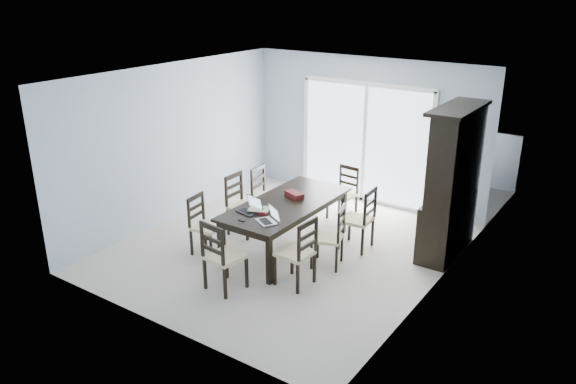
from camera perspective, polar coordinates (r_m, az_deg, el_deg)
name	(u,v)px	position (r m, az deg, el deg)	size (l,w,h in m)	color
floor	(286,248)	(8.54, -0.19, -5.74)	(5.00, 5.00, 0.00)	#C1B4A5
ceiling	(286,75)	(7.75, -0.21, 11.77)	(5.00, 5.00, 0.00)	white
back_wall	(366,131)	(10.13, 7.92, 6.16)	(4.50, 0.02, 2.60)	#9BA9B9
wall_left	(174,143)	(9.46, -11.52, 4.91)	(0.02, 5.00, 2.60)	#9BA9B9
wall_right	(437,199)	(7.09, 14.94, -0.68)	(0.02, 5.00, 2.60)	#9BA9B9
balcony	(385,186)	(11.39, 9.87, 0.57)	(4.50, 2.00, 0.10)	gray
railing	(408,146)	(12.09, 12.07, 4.58)	(4.50, 0.06, 1.10)	#99999E
dining_table	(286,207)	(8.27, -0.19, -1.55)	(1.00, 2.20, 0.75)	black
china_hutch	(452,184)	(8.35, 16.33, 0.75)	(0.50, 1.38, 2.20)	black
sliding_door	(365,143)	(10.16, 7.80, 4.97)	(2.52, 0.05, 2.18)	silver
chair_left_near	(202,218)	(8.32, -8.73, -2.64)	(0.44, 0.43, 1.02)	black
chair_left_mid	(239,198)	(8.89, -4.95, -0.57)	(0.44, 0.43, 1.12)	black
chair_left_far	(264,189)	(9.27, -2.49, 0.33)	(0.46, 0.45, 1.10)	black
chair_right_near	(301,246)	(7.29, 1.30, -5.48)	(0.45, 0.44, 1.11)	black
chair_right_mid	(334,230)	(7.83, 4.68, -3.90)	(0.50, 0.49, 1.04)	black
chair_right_far	(363,212)	(8.35, 7.62, -2.07)	(0.46, 0.45, 1.13)	black
chair_end_near	(219,250)	(7.21, -7.02, -5.83)	(0.47, 0.48, 1.13)	black
chair_end_far	(345,187)	(9.52, 5.86, 0.54)	(0.42, 0.43, 1.03)	black
laptop_dark	(248,209)	(7.88, -4.07, -1.72)	(0.35, 0.28, 0.21)	black
laptop_silver	(266,219)	(7.55, -2.22, -2.74)	(0.36, 0.33, 0.20)	#B8B8BA
book_stack	(259,210)	(7.91, -2.98, -1.83)	(0.35, 0.32, 0.05)	maroon
cell_phone	(242,220)	(7.63, -4.74, -2.90)	(0.10, 0.05, 0.01)	black
game_box	(294,195)	(8.43, 0.65, -0.26)	(0.30, 0.15, 0.08)	#501019
hot_tub	(356,151)	(11.67, 6.95, 4.14)	(2.31, 2.15, 1.03)	maroon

